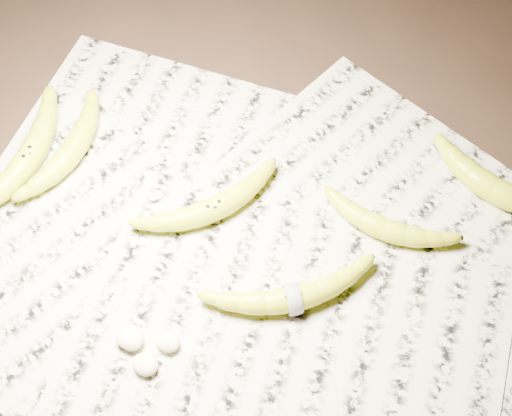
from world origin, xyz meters
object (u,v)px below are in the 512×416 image
at_px(banana_left_a, 28,157).
at_px(banana_left_b, 72,149).
at_px(banana_upper_b, 494,188).
at_px(banana_center, 213,208).
at_px(banana_upper_a, 385,227).
at_px(banana_taped, 293,298).

relative_size(banana_left_a, banana_left_b, 1.21).
relative_size(banana_left_b, banana_upper_b, 0.97).
bearing_deg(banana_center, banana_left_b, 127.04).
distance_m(banana_left_b, banana_upper_a, 0.47).
xyz_separation_m(banana_left_a, banana_upper_a, (0.51, 0.11, -0.00)).
bearing_deg(banana_upper_a, banana_left_a, -168.40).
relative_size(banana_center, banana_taped, 0.93).
bearing_deg(banana_left_a, banana_taped, -99.05).
relative_size(banana_left_b, banana_taped, 0.88).
bearing_deg(banana_center, banana_left_a, 135.27).
bearing_deg(banana_upper_b, banana_left_b, -148.92).
height_order(banana_taped, banana_upper_b, banana_upper_b).
xyz_separation_m(banana_center, banana_upper_b, (0.35, 0.20, 0.00)).
xyz_separation_m(banana_taped, banana_upper_b, (0.19, 0.28, 0.00)).
bearing_deg(banana_taped, banana_left_a, 136.60).
bearing_deg(banana_center, banana_taped, -78.95).
height_order(banana_center, banana_upper_b, banana_upper_b).
relative_size(banana_taped, banana_upper_a, 1.23).
bearing_deg(banana_upper_b, banana_left_a, -147.00).
xyz_separation_m(banana_left_b, banana_upper_b, (0.58, 0.20, 0.00)).
relative_size(banana_left_a, banana_center, 1.14).
bearing_deg(banana_left_a, banana_left_b, -54.68).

